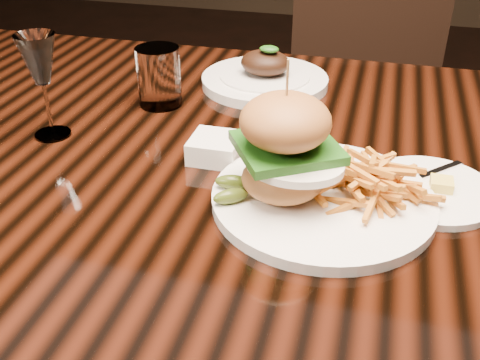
% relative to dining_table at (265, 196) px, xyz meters
% --- Properties ---
extents(dining_table, '(1.60, 0.90, 0.75)m').
position_rel_dining_table_xyz_m(dining_table, '(0.00, 0.00, 0.00)').
color(dining_table, black).
rests_on(dining_table, ground).
extents(burger_plate, '(0.29, 0.29, 0.19)m').
position_rel_dining_table_xyz_m(burger_plate, '(0.09, -0.12, 0.12)').
color(burger_plate, white).
rests_on(burger_plate, dining_table).
extents(side_saucer, '(0.17, 0.17, 0.02)m').
position_rel_dining_table_xyz_m(side_saucer, '(0.23, -0.05, 0.08)').
color(side_saucer, white).
rests_on(side_saucer, dining_table).
extents(ramekin, '(0.07, 0.07, 0.03)m').
position_rel_dining_table_xyz_m(ramekin, '(-0.07, -0.03, 0.09)').
color(ramekin, white).
rests_on(ramekin, dining_table).
extents(wine_glass, '(0.06, 0.06, 0.16)m').
position_rel_dining_table_xyz_m(wine_glass, '(-0.34, -0.03, 0.19)').
color(wine_glass, white).
rests_on(wine_glass, dining_table).
extents(water_tumbler, '(0.08, 0.08, 0.10)m').
position_rel_dining_table_xyz_m(water_tumbler, '(-0.22, 0.13, 0.13)').
color(water_tumbler, white).
rests_on(water_tumbler, dining_table).
extents(far_dish, '(0.24, 0.24, 0.08)m').
position_rel_dining_table_xyz_m(far_dish, '(-0.06, 0.26, 0.09)').
color(far_dish, white).
rests_on(far_dish, dining_table).
extents(chair_far, '(0.52, 0.53, 0.95)m').
position_rel_dining_table_xyz_m(chair_far, '(0.11, 0.89, -0.13)').
color(chair_far, black).
rests_on(chair_far, ground).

